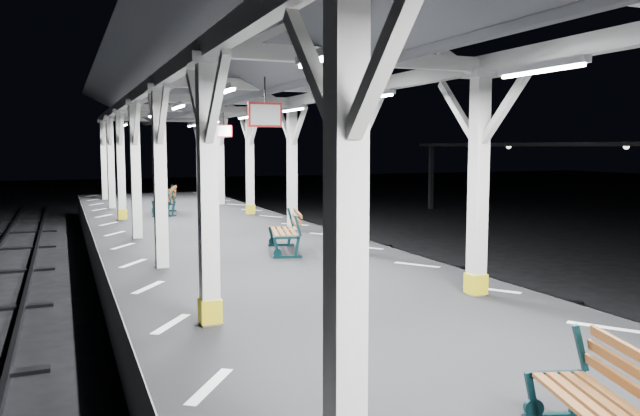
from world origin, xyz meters
TOP-DOWN VIEW (x-y plane):
  - platform at (0.00, 0.00)m, footprint 6.00×50.00m
  - hazard_stripes_left at (-2.45, 0.00)m, footprint 1.00×48.00m
  - hazard_stripes_right at (2.45, 0.00)m, footprint 1.00×48.00m
  - canopy at (0.00, -0.02)m, footprint 5.40×49.00m
  - bench_near at (-0.15, -2.47)m, footprint 0.96×1.57m
  - bench_mid at (0.72, 6.72)m, footprint 0.97×1.70m
  - bench_far at (-0.46, 15.22)m, footprint 1.03×1.79m
  - bench_extra at (-0.52, 15.18)m, footprint 0.61×1.49m

SIDE VIEW (x-z plane):
  - platform at x=0.00m, z-range 0.00..1.00m
  - hazard_stripes_left at x=-2.45m, z-range 1.00..1.01m
  - hazard_stripes_right at x=2.45m, z-range 1.00..1.01m
  - bench_extra at x=-0.52m, z-range 1.03..1.83m
  - bench_near at x=-0.15m, z-range 1.03..1.83m
  - bench_mid at x=0.72m, z-range 1.03..1.90m
  - bench_far at x=-0.46m, z-range 1.03..1.94m
  - canopy at x=0.00m, z-range 2.24..6.89m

